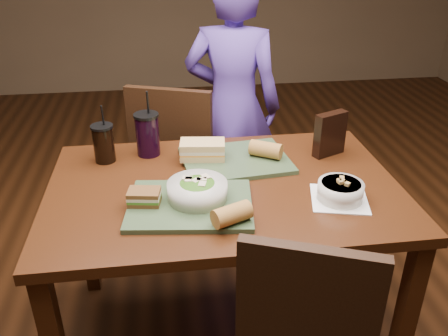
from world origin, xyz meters
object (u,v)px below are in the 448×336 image
(chair_far, at_px, (171,162))
(diner, at_px, (233,107))
(baguette_far, at_px, (266,150))
(sandwich_far, at_px, (203,150))
(dining_table, at_px, (224,205))
(cup_cola, at_px, (104,143))
(tray_far, at_px, (236,160))
(tray_near, at_px, (190,205))
(salad_bowl, at_px, (197,189))
(cup_berry, at_px, (148,134))
(sandwich_near, at_px, (144,197))
(baguette_near, at_px, (232,214))
(soup_bowl, at_px, (340,191))
(chip_bag, at_px, (330,134))

(chair_far, relative_size, diner, 0.66)
(chair_far, height_order, baguette_far, chair_far)
(sandwich_far, bearing_deg, baguette_far, -5.72)
(dining_table, bearing_deg, cup_cola, 149.98)
(tray_far, height_order, sandwich_far, sandwich_far)
(tray_near, bearing_deg, sandwich_far, 77.46)
(dining_table, relative_size, diner, 0.90)
(diner, bearing_deg, cup_cola, 62.98)
(diner, height_order, sandwich_far, diner)
(salad_bowl, bearing_deg, tray_far, 57.95)
(cup_berry, bearing_deg, chair_far, 75.16)
(dining_table, xyz_separation_m, baguette_far, (0.19, 0.17, 0.14))
(sandwich_near, height_order, cup_cola, cup_cola)
(tray_far, distance_m, cup_berry, 0.38)
(salad_bowl, height_order, sandwich_near, salad_bowl)
(baguette_near, xyz_separation_m, cup_cola, (-0.44, 0.54, 0.03))
(salad_bowl, bearing_deg, sandwich_far, 81.32)
(soup_bowl, distance_m, baguette_far, 0.39)
(cup_cola, height_order, cup_berry, cup_berry)
(sandwich_near, height_order, cup_berry, cup_berry)
(tray_far, height_order, soup_bowl, soup_bowl)
(sandwich_near, distance_m, cup_berry, 0.43)
(tray_near, bearing_deg, salad_bowl, 44.07)
(soup_bowl, height_order, sandwich_far, sandwich_far)
(sandwich_near, bearing_deg, diner, 65.69)
(chair_far, bearing_deg, cup_berry, -104.84)
(diner, bearing_deg, baguette_far, 109.52)
(soup_bowl, distance_m, cup_berry, 0.81)
(sandwich_near, height_order, chip_bag, chip_bag)
(cup_berry, bearing_deg, sandwich_near, -91.57)
(baguette_near, bearing_deg, baguette_far, 65.28)
(tray_near, xyz_separation_m, chip_bag, (0.60, 0.34, 0.08))
(diner, bearing_deg, sandwich_far, 89.20)
(salad_bowl, bearing_deg, dining_table, 46.13)
(baguette_near, bearing_deg, salad_bowl, 120.02)
(dining_table, height_order, cup_berry, cup_berry)
(tray_far, distance_m, baguette_far, 0.13)
(dining_table, distance_m, chair_far, 0.69)
(tray_near, relative_size, baguette_far, 3.25)
(baguette_near, height_order, cup_cola, cup_cola)
(soup_bowl, bearing_deg, diner, 101.73)
(cup_berry, bearing_deg, dining_table, -47.42)
(sandwich_near, relative_size, sandwich_far, 0.62)
(baguette_near, bearing_deg, diner, 81.13)
(dining_table, xyz_separation_m, soup_bowl, (0.39, -0.16, 0.13))
(tray_near, bearing_deg, chip_bag, 29.17)
(dining_table, bearing_deg, diner, 79.24)
(soup_bowl, bearing_deg, baguette_near, -163.73)
(baguette_near, distance_m, cup_berry, 0.64)
(sandwich_near, bearing_deg, dining_table, 22.89)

